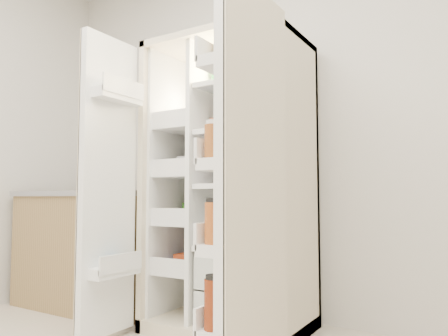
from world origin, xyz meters
The scene contains 5 objects.
wall_back centered at (0.00, 2.00, 1.35)m, with size 4.00×0.02×2.70m, color silver.
refrigerator centered at (-0.17, 1.65, 0.74)m, with size 0.92×0.70×1.80m.
freezer_door centered at (-0.68, 1.05, 0.89)m, with size 0.15×0.40×1.72m.
fridge_door centered at (0.30, 0.96, 0.87)m, with size 0.17×0.58×1.72m.
kitchen_counter centered at (-1.34, 1.54, 0.43)m, with size 1.19×0.63×0.86m.
Camera 1 is at (1.18, -0.70, 0.81)m, focal length 34.00 mm.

